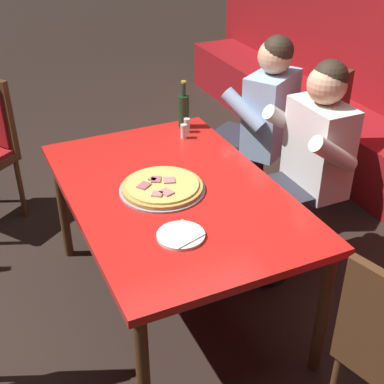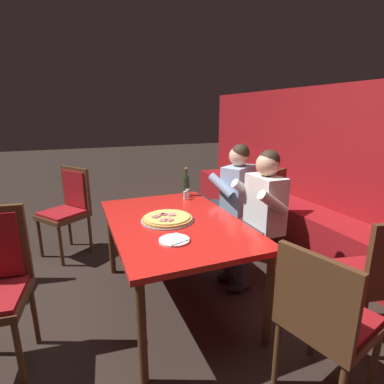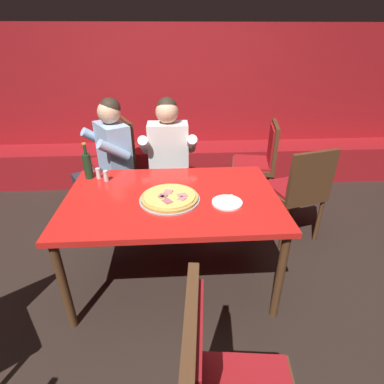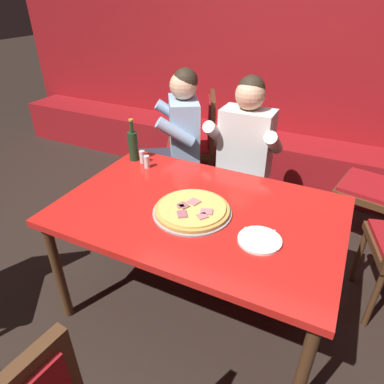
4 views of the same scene
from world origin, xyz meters
The scene contains 12 objects.
ground_plane centered at (0.00, 0.00, 0.00)m, with size 24.00×24.00×0.00m, color black.
booth_wall_panel centered at (0.00, 2.18, 0.95)m, with size 6.80×0.16×1.90m, color maroon.
booth_bench centered at (0.00, 1.86, 0.23)m, with size 6.46×0.48×0.46m, color maroon.
main_dining_table centered at (0.00, 0.00, 0.68)m, with size 1.52×1.00×0.75m.
pizza centered at (-0.02, -0.05, 0.77)m, with size 0.42×0.42×0.05m.
plate_white_paper centered at (0.38, -0.13, 0.76)m, with size 0.21×0.21×0.02m.
beer_bottle centered at (-0.66, 0.35, 0.86)m, with size 0.07×0.07×0.29m.
shaker_black_pepper centered at (-0.58, 0.34, 0.79)m, with size 0.04×0.04×0.09m.
shaker_parmesan centered at (-0.52, 0.29, 0.79)m, with size 0.04×0.04×0.09m.
diner_seated_blue_shirt centered at (-0.03, 0.80, 0.71)m, with size 0.53×0.53×1.27m.
dining_chair_far_left centered at (-0.61, 1.29, 0.57)m, with size 0.58×0.58×0.97m.
diner_standing_companion centered at (-0.63, 0.86, 0.71)m, with size 0.64×0.62×1.27m.
Camera 4 is at (0.65, -1.41, 1.80)m, focal length 32.00 mm.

